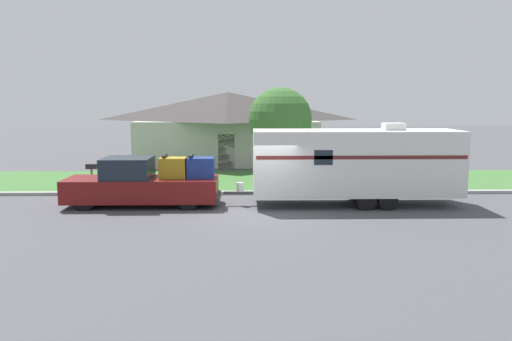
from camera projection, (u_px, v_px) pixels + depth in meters
name	position (u px, v px, depth m)	size (l,w,h in m)	color
ground_plane	(264.00, 213.00, 18.49)	(120.00, 120.00, 0.00)	#47474C
curb_strip	(261.00, 193.00, 22.19)	(80.00, 0.30, 0.14)	#999993
lawn_strip	(259.00, 181.00, 25.81)	(80.00, 7.00, 0.03)	#3D6B33
house_across_street	(228.00, 126.00, 33.47)	(12.34, 7.80, 4.66)	#B2B2A8
pickup_truck	(144.00, 184.00, 19.69)	(6.06, 1.94, 2.04)	black
travel_trailer	(356.00, 162.00, 19.75)	(9.29, 2.25, 3.27)	black
mailbox	(91.00, 171.00, 22.62)	(0.48, 0.20, 1.28)	brown
tree_in_yard	(280.00, 119.00, 25.02)	(3.20, 3.20, 4.79)	brown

